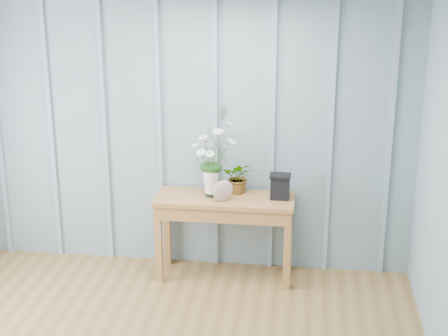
# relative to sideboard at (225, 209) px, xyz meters

# --- Properties ---
(room_shell) EXTENTS (4.00, 4.50, 2.50)m
(room_shell) POSITION_rel_sideboard_xyz_m (-0.36, -1.08, 1.35)
(room_shell) COLOR #7D95A0
(room_shell) RESTS_ON ground
(sideboard) EXTENTS (1.20, 0.45, 0.75)m
(sideboard) POSITION_rel_sideboard_xyz_m (0.00, 0.00, 0.00)
(sideboard) COLOR #9B6735
(sideboard) RESTS_ON ground
(daisy_vase) EXTENTS (0.47, 0.36, 0.67)m
(daisy_vase) POSITION_rel_sideboard_xyz_m (-0.12, 0.01, 0.53)
(daisy_vase) COLOR black
(daisy_vase) RESTS_ON sideboard
(spider_plant) EXTENTS (0.28, 0.25, 0.29)m
(spider_plant) POSITION_rel_sideboard_xyz_m (0.11, 0.12, 0.26)
(spider_plant) COLOR #143A12
(spider_plant) RESTS_ON sideboard
(felt_disc_vessel) EXTENTS (0.19, 0.14, 0.19)m
(felt_disc_vessel) POSITION_rel_sideboard_xyz_m (-0.00, -0.10, 0.21)
(felt_disc_vessel) COLOR #94505F
(felt_disc_vessel) RESTS_ON sideboard
(carved_box) EXTENTS (0.18, 0.14, 0.22)m
(carved_box) POSITION_rel_sideboard_xyz_m (0.47, 0.02, 0.23)
(carved_box) COLOR black
(carved_box) RESTS_ON sideboard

